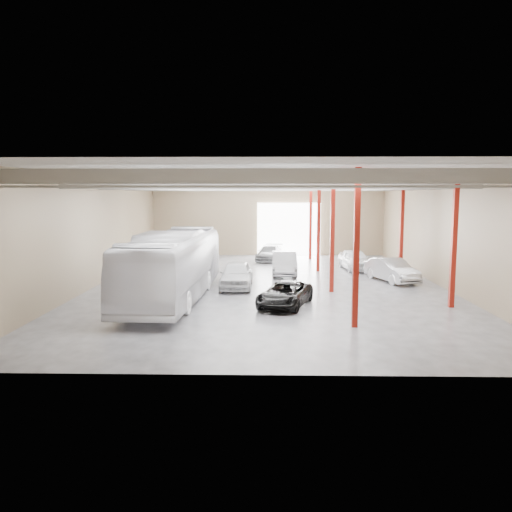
{
  "coord_description": "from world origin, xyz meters",
  "views": [
    {
      "loc": [
        -0.09,
        -31.63,
        5.87
      ],
      "look_at": [
        -0.74,
        -2.33,
        2.2
      ],
      "focal_mm": 35.0,
      "sensor_mm": 36.0,
      "label": 1
    }
  ],
  "objects_px": {
    "black_sedan": "(285,294)",
    "car_row_c": "(270,253)",
    "car_right_far": "(355,260)",
    "car_row_a": "(236,275)",
    "coach_bus": "(174,265)",
    "car_row_b": "(284,263)",
    "car_right_near": "(392,270)"
  },
  "relations": [
    {
      "from": "car_row_a",
      "to": "car_row_c",
      "type": "relative_size",
      "value": 1.05
    },
    {
      "from": "car_row_a",
      "to": "car_row_b",
      "type": "relative_size",
      "value": 0.97
    },
    {
      "from": "car_row_b",
      "to": "car_row_c",
      "type": "xyz_separation_m",
      "value": [
        -1.03,
        7.6,
        -0.16
      ]
    },
    {
      "from": "black_sedan",
      "to": "car_row_b",
      "type": "xyz_separation_m",
      "value": [
        0.33,
        10.4,
        0.18
      ]
    },
    {
      "from": "car_row_b",
      "to": "car_right_far",
      "type": "relative_size",
      "value": 1.09
    },
    {
      "from": "car_row_a",
      "to": "car_right_near",
      "type": "bearing_deg",
      "value": 13.68
    },
    {
      "from": "coach_bus",
      "to": "car_right_near",
      "type": "bearing_deg",
      "value": 25.73
    },
    {
      "from": "black_sedan",
      "to": "car_row_c",
      "type": "xyz_separation_m",
      "value": [
        -0.7,
        18.0,
        0.03
      ]
    },
    {
      "from": "car_right_far",
      "to": "coach_bus",
      "type": "bearing_deg",
      "value": -143.47
    },
    {
      "from": "coach_bus",
      "to": "car_right_far",
      "type": "distance_m",
      "value": 16.41
    },
    {
      "from": "black_sedan",
      "to": "car_row_a",
      "type": "height_order",
      "value": "car_row_a"
    },
    {
      "from": "black_sedan",
      "to": "car_row_a",
      "type": "relative_size",
      "value": 0.95
    },
    {
      "from": "black_sedan",
      "to": "car_right_far",
      "type": "bearing_deg",
      "value": 83.59
    },
    {
      "from": "coach_bus",
      "to": "car_row_c",
      "type": "relative_size",
      "value": 2.97
    },
    {
      "from": "car_row_a",
      "to": "car_right_near",
      "type": "height_order",
      "value": "car_row_a"
    },
    {
      "from": "coach_bus",
      "to": "car_row_b",
      "type": "distance_m",
      "value": 10.85
    },
    {
      "from": "car_row_b",
      "to": "car_row_c",
      "type": "distance_m",
      "value": 7.67
    },
    {
      "from": "car_row_c",
      "to": "black_sedan",
      "type": "bearing_deg",
      "value": -75.61
    },
    {
      "from": "black_sedan",
      "to": "car_row_c",
      "type": "bearing_deg",
      "value": 110.42
    },
    {
      "from": "black_sedan",
      "to": "car_row_b",
      "type": "height_order",
      "value": "car_row_b"
    },
    {
      "from": "car_row_b",
      "to": "coach_bus",
      "type": "bearing_deg",
      "value": -126.01
    },
    {
      "from": "car_right_near",
      "to": "car_right_far",
      "type": "relative_size",
      "value": 1.03
    },
    {
      "from": "car_right_near",
      "to": "car_right_far",
      "type": "xyz_separation_m",
      "value": [
        -1.55,
        5.2,
        0.0
      ]
    },
    {
      "from": "black_sedan",
      "to": "car_row_b",
      "type": "bearing_deg",
      "value": 106.36
    },
    {
      "from": "car_row_a",
      "to": "coach_bus",
      "type": "bearing_deg",
      "value": -133.53
    },
    {
      "from": "car_row_b",
      "to": "car_right_near",
      "type": "xyz_separation_m",
      "value": [
        7.11,
        -2.75,
        -0.04
      ]
    },
    {
      "from": "car_row_b",
      "to": "car_right_near",
      "type": "height_order",
      "value": "car_row_b"
    },
    {
      "from": "car_row_c",
      "to": "car_right_far",
      "type": "bearing_deg",
      "value": -25.85
    },
    {
      "from": "car_row_b",
      "to": "car_right_far",
      "type": "xyz_separation_m",
      "value": [
        5.55,
        2.45,
        -0.04
      ]
    },
    {
      "from": "car_row_a",
      "to": "black_sedan",
      "type": "bearing_deg",
      "value": -60.92
    },
    {
      "from": "coach_bus",
      "to": "car_right_near",
      "type": "height_order",
      "value": "coach_bus"
    },
    {
      "from": "car_row_b",
      "to": "black_sedan",
      "type": "bearing_deg",
      "value": -90.93
    }
  ]
}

